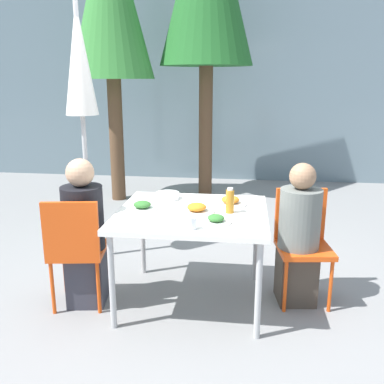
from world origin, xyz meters
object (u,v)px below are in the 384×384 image
(person_left, at_px, (84,236))
(drinking_cup, at_px, (191,223))
(salad_bowl, at_px, (168,196))
(chair_right, at_px, (302,236))
(bottle, at_px, (230,201))
(closed_umbrella, at_px, (80,77))
(person_right, at_px, (298,238))
(chair_left, at_px, (76,245))

(person_left, bearing_deg, drinking_cup, -26.03)
(salad_bowl, bearing_deg, drinking_cup, -67.60)
(person_left, xyz_separation_m, salad_bowl, (0.57, 0.44, 0.22))
(chair_right, bearing_deg, bottle, 10.89)
(closed_umbrella, height_order, salad_bowl, closed_umbrella)
(person_right, distance_m, closed_umbrella, 2.34)
(closed_umbrella, bearing_deg, person_right, -18.07)
(chair_left, height_order, closed_umbrella, closed_umbrella)
(chair_left, bearing_deg, closed_umbrella, 96.20)
(person_left, distance_m, bottle, 1.14)
(closed_umbrella, bearing_deg, person_left, -71.41)
(chair_right, relative_size, drinking_cup, 10.62)
(chair_right, height_order, closed_umbrella, closed_umbrella)
(chair_right, xyz_separation_m, person_right, (-0.04, -0.09, 0.01))
(person_left, distance_m, person_right, 1.64)
(chair_left, height_order, drinking_cup, chair_left)
(person_left, distance_m, closed_umbrella, 1.48)
(drinking_cup, bearing_deg, salad_bowl, 112.40)
(closed_umbrella, distance_m, drinking_cup, 1.86)
(person_left, height_order, closed_umbrella, closed_umbrella)
(chair_right, bearing_deg, person_left, 3.29)
(chair_left, height_order, person_left, person_left)
(drinking_cup, bearing_deg, person_left, 162.66)
(chair_left, xyz_separation_m, chair_right, (1.70, 0.40, 0.00))
(salad_bowl, bearing_deg, closed_umbrella, 153.92)
(bottle, bearing_deg, chair_left, -169.28)
(bottle, bearing_deg, chair_right, 18.37)
(chair_left, distance_m, bottle, 1.20)
(bottle, bearing_deg, person_left, -173.34)
(chair_right, relative_size, closed_umbrella, 0.37)
(chair_right, height_order, salad_bowl, chair_right)
(chair_right, distance_m, person_right, 0.10)
(bottle, bearing_deg, salad_bowl, 149.77)
(person_right, relative_size, bottle, 5.84)
(person_right, bearing_deg, chair_left, 3.33)
(closed_umbrella, bearing_deg, bottle, -27.71)
(person_left, bearing_deg, bottle, -2.02)
(person_right, height_order, drinking_cup, person_right)
(person_left, distance_m, chair_right, 1.70)
(chair_left, xyz_separation_m, bottle, (1.13, 0.21, 0.32))
(closed_umbrella, distance_m, salad_bowl, 1.35)
(bottle, height_order, salad_bowl, bottle)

